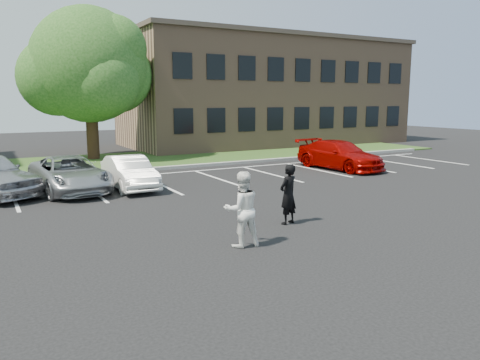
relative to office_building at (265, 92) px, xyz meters
name	(u,v)px	position (x,y,z in m)	size (l,w,h in m)	color
ground_plane	(258,230)	(-14.00, -21.99, -4.16)	(90.00, 90.00, 0.00)	black
curb	(133,170)	(-14.00, -9.99, -4.08)	(40.00, 0.30, 0.15)	gray
grass_strip	(113,162)	(-14.00, -5.99, -4.12)	(44.00, 8.00, 0.08)	#22461A
stall_lines	(182,178)	(-12.60, -13.04, -4.15)	(34.00, 5.36, 0.01)	white
office_building	(265,92)	(0.00, 0.00, 0.00)	(22.40, 10.40, 8.30)	#906D55
tree	(90,68)	(-14.60, -4.18, 1.19)	(7.80, 7.20, 8.80)	black
man_black_suit	(288,194)	(-12.90, -21.85, -3.29)	(0.64, 0.42, 1.74)	black
man_white_shirt	(242,209)	(-15.08, -23.04, -3.23)	(0.90, 0.70, 1.86)	white
car_silver_minivan	(70,174)	(-17.57, -13.76, -3.47)	(2.28, 4.94, 1.37)	#A5A7AD
car_white_sedan	(129,173)	(-15.37, -14.30, -3.50)	(1.39, 3.98, 1.31)	white
car_red_compact	(340,155)	(-4.38, -14.25, -3.43)	(2.04, 5.02, 1.46)	#9A0501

